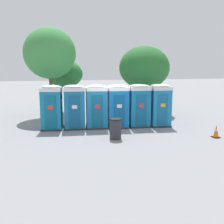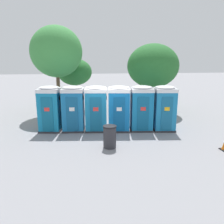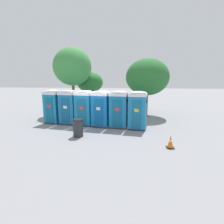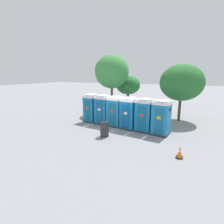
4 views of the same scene
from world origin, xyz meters
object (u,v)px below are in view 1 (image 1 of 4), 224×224
Objects in this scene: portapotty_2 at (96,106)px; portapotty_5 at (160,105)px; portapotty_3 at (118,106)px; street_tree_0 at (65,74)px; trash_can at (115,129)px; portapotty_0 at (52,107)px; street_tree_2 at (144,68)px; portapotty_4 at (139,105)px; street_tree_1 at (50,53)px; portapotty_1 at (74,107)px; traffic_cone at (216,131)px.

portapotty_2 and portapotty_5 have the same top height.
portapotty_3 is 6.87m from street_tree_0.
trash_can is at bearing -109.82° from portapotty_3.
portapotty_2 is (2.53, -0.36, -0.00)m from portapotty_0.
portapotty_2 is 0.62× the size of street_tree_0.
street_tree_2 is at bearing 40.81° from portapotty_2.
portapotty_2 and portapotty_4 have the same top height.
portapotty_2 is 0.41× the size of street_tree_1.
street_tree_1 reaches higher than portapotty_5.
portapotty_1 is (1.27, -0.16, -0.00)m from portapotty_0.
street_tree_1 reaches higher than trash_can.
street_tree_1 reaches higher than portapotty_3.
trash_can is (1.51, -8.70, -2.48)m from street_tree_0.
portapotty_5 is 5.13m from street_tree_2.
portapotty_0 is 0.41× the size of street_tree_1.
trash_can is at bearing -147.97° from portapotty_5.
trash_can is at bearing -46.41° from portapotty_0.
portapotty_4 is 0.49× the size of street_tree_2.
portapotty_2 and portapotty_3 have the same top height.
street_tree_2 is at bearing 95.15° from traffic_cone.
portapotty_0 is 3.83m from portapotty_3.
portapotty_3 is (1.26, -0.19, 0.00)m from portapotty_2.
portapotty_2 is 0.49× the size of street_tree_2.
street_tree_0 reaches higher than traffic_cone.
portapotty_3 is 0.41× the size of street_tree_1.
street_tree_1 reaches higher than street_tree_2.
portapotty_0 is 0.49× the size of street_tree_2.
trash_can is (-4.28, -6.69, -2.99)m from street_tree_2.
trash_can is (2.70, -6.88, -3.96)m from street_tree_1.
street_tree_0 is at bearing 120.13° from portapotty_4.
street_tree_2 is (6.98, -0.18, -0.98)m from street_tree_1.
portapotty_4 is at bearing 128.86° from traffic_cone.
street_tree_2 reaches higher than street_tree_0.
portapotty_1 is at bearing 119.50° from trash_can.
street_tree_2 is at bearing -19.13° from street_tree_0.
street_tree_2 is (0.85, 4.55, 2.22)m from portapotty_5.
portapotty_0 is 0.62× the size of street_tree_0.
trash_can is (-3.43, -2.15, -0.76)m from portapotty_5.
portapotty_0 is at bearing 172.58° from portapotty_1.
portapotty_4 is at bearing -7.58° from portapotty_0.
traffic_cone is at bearing -46.19° from street_tree_1.
portapotty_5 is 2.47× the size of trash_can.
portapotty_1 is at bearing 171.80° from portapotty_5.
portapotty_4 is at bearing 170.10° from portapotty_5.
street_tree_0 is at bearing 88.83° from portapotty_1.
trash_can is at bearing -60.50° from portapotty_1.
street_tree_0 is at bearing 160.87° from street_tree_2.
portapotty_4 is 0.62× the size of street_tree_0.
portapotty_3 is 1.00× the size of portapotty_4.
portapotty_3 is at bearing -8.18° from portapotty_0.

